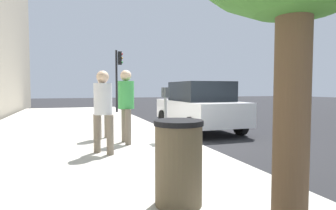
{
  "coord_description": "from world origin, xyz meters",
  "views": [
    {
      "loc": [
        -7.56,
        3.01,
        1.53
      ],
      "look_at": [
        -0.54,
        0.63,
        1.1
      ],
      "focal_mm": 30.34,
      "sensor_mm": 36.0,
      "label": 1
    }
  ],
  "objects_px": {
    "parked_sedan_near": "(199,106)",
    "traffic_signal": "(118,71)",
    "parking_officer": "(103,101)",
    "parking_meter": "(165,102)",
    "trash_bin": "(179,162)",
    "pedestrian_at_meter": "(126,100)",
    "pedestrian_bystander": "(103,105)"
  },
  "relations": [
    {
      "from": "parked_sedan_near",
      "to": "traffic_signal",
      "type": "bearing_deg",
      "value": 13.62
    },
    {
      "from": "pedestrian_at_meter",
      "to": "traffic_signal",
      "type": "xyz_separation_m",
      "value": [
        9.63,
        -1.3,
        1.33
      ]
    },
    {
      "from": "parking_officer",
      "to": "parked_sedan_near",
      "type": "bearing_deg",
      "value": 63.63
    },
    {
      "from": "parking_officer",
      "to": "trash_bin",
      "type": "distance_m",
      "value": 4.88
    },
    {
      "from": "parking_officer",
      "to": "parked_sedan_near",
      "type": "distance_m",
      "value": 3.85
    },
    {
      "from": "parking_meter",
      "to": "trash_bin",
      "type": "distance_m",
      "value": 4.19
    },
    {
      "from": "pedestrian_at_meter",
      "to": "traffic_signal",
      "type": "distance_m",
      "value": 9.81
    },
    {
      "from": "parking_officer",
      "to": "traffic_signal",
      "type": "distance_m",
      "value": 9.04
    },
    {
      "from": "traffic_signal",
      "to": "trash_bin",
      "type": "bearing_deg",
      "value": 174.1
    },
    {
      "from": "parking_meter",
      "to": "pedestrian_at_meter",
      "type": "height_order",
      "value": "pedestrian_at_meter"
    },
    {
      "from": "trash_bin",
      "to": "parked_sedan_near",
      "type": "bearing_deg",
      "value": -26.84
    },
    {
      "from": "parked_sedan_near",
      "to": "parking_officer",
      "type": "bearing_deg",
      "value": 111.93
    },
    {
      "from": "parking_meter",
      "to": "pedestrian_bystander",
      "type": "xyz_separation_m",
      "value": [
        -1.01,
        1.72,
        0.02
      ]
    },
    {
      "from": "pedestrian_bystander",
      "to": "traffic_signal",
      "type": "distance_m",
      "value": 10.88
    },
    {
      "from": "parked_sedan_near",
      "to": "trash_bin",
      "type": "xyz_separation_m",
      "value": [
        -6.28,
        3.18,
        -0.24
      ]
    },
    {
      "from": "parking_meter",
      "to": "traffic_signal",
      "type": "xyz_separation_m",
      "value": [
        9.6,
        -0.25,
        1.41
      ]
    },
    {
      "from": "pedestrian_bystander",
      "to": "parking_officer",
      "type": "distance_m",
      "value": 1.87
    },
    {
      "from": "pedestrian_bystander",
      "to": "parking_officer",
      "type": "xyz_separation_m",
      "value": [
        1.86,
        -0.18,
        -0.01
      ]
    },
    {
      "from": "parking_meter",
      "to": "parking_officer",
      "type": "xyz_separation_m",
      "value": [
        0.85,
        1.54,
        0.01
      ]
    },
    {
      "from": "parking_meter",
      "to": "traffic_signal",
      "type": "distance_m",
      "value": 9.7
    },
    {
      "from": "parking_meter",
      "to": "parking_officer",
      "type": "distance_m",
      "value": 1.76
    },
    {
      "from": "pedestrian_bystander",
      "to": "trash_bin",
      "type": "distance_m",
      "value": 3.08
    },
    {
      "from": "pedestrian_bystander",
      "to": "traffic_signal",
      "type": "bearing_deg",
      "value": 40.32
    },
    {
      "from": "pedestrian_bystander",
      "to": "parking_officer",
      "type": "height_order",
      "value": "pedestrian_bystander"
    },
    {
      "from": "pedestrian_at_meter",
      "to": "pedestrian_bystander",
      "type": "relative_size",
      "value": 1.05
    },
    {
      "from": "traffic_signal",
      "to": "trash_bin",
      "type": "height_order",
      "value": "traffic_signal"
    },
    {
      "from": "pedestrian_bystander",
      "to": "parking_officer",
      "type": "bearing_deg",
      "value": 45.37
    },
    {
      "from": "pedestrian_bystander",
      "to": "parking_officer",
      "type": "relative_size",
      "value": 1.01
    },
    {
      "from": "pedestrian_bystander",
      "to": "parked_sedan_near",
      "type": "height_order",
      "value": "pedestrian_bystander"
    },
    {
      "from": "parking_meter",
      "to": "traffic_signal",
      "type": "bearing_deg",
      "value": -1.52
    },
    {
      "from": "pedestrian_bystander",
      "to": "trash_bin",
      "type": "bearing_deg",
      "value": -118.41
    },
    {
      "from": "traffic_signal",
      "to": "trash_bin",
      "type": "distance_m",
      "value": 13.8
    }
  ]
}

